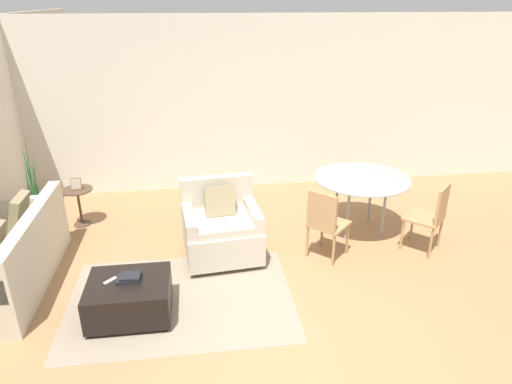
{
  "coord_description": "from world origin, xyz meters",
  "views": [
    {
      "loc": [
        -0.67,
        -3.4,
        2.97
      ],
      "look_at": [
        0.02,
        1.73,
        0.75
      ],
      "focal_mm": 32.0,
      "sensor_mm": 36.0,
      "label": 1
    }
  ],
  "objects_px": {
    "book_stack": "(129,278)",
    "dining_chair_near_left": "(325,220)",
    "tv_remote_primary": "(110,280)",
    "potted_plant": "(39,212)",
    "side_table": "(79,200)",
    "armchair": "(221,229)",
    "dining_chair_near_right": "(432,214)",
    "dining_table": "(362,183)",
    "ottoman": "(130,297)",
    "picture_frame": "(76,184)",
    "couch": "(10,261)"
  },
  "relations": [
    {
      "from": "side_table",
      "to": "dining_chair_near_right",
      "type": "xyz_separation_m",
      "value": [
        4.49,
        -1.33,
        0.14
      ]
    },
    {
      "from": "dining_chair_near_left",
      "to": "tv_remote_primary",
      "type": "bearing_deg",
      "value": -162.22
    },
    {
      "from": "tv_remote_primary",
      "to": "picture_frame",
      "type": "height_order",
      "value": "picture_frame"
    },
    {
      "from": "couch",
      "to": "dining_chair_near_left",
      "type": "xyz_separation_m",
      "value": [
        3.59,
        0.08,
        0.22
      ]
    },
    {
      "from": "ottoman",
      "to": "potted_plant",
      "type": "distance_m",
      "value": 2.57
    },
    {
      "from": "book_stack",
      "to": "dining_chair_near_left",
      "type": "xyz_separation_m",
      "value": [
        2.2,
        0.78,
        0.09
      ]
    },
    {
      "from": "ottoman",
      "to": "dining_chair_near_left",
      "type": "relative_size",
      "value": 0.89
    },
    {
      "from": "dining_table",
      "to": "dining_chair_near_right",
      "type": "height_order",
      "value": "dining_chair_near_right"
    },
    {
      "from": "book_stack",
      "to": "dining_table",
      "type": "relative_size",
      "value": 0.19
    },
    {
      "from": "book_stack",
      "to": "couch",
      "type": "bearing_deg",
      "value": 153.04
    },
    {
      "from": "potted_plant",
      "to": "dining_chair_near_left",
      "type": "bearing_deg",
      "value": -19.53
    },
    {
      "from": "ottoman",
      "to": "picture_frame",
      "type": "distance_m",
      "value": 2.37
    },
    {
      "from": "dining_chair_near_right",
      "to": "picture_frame",
      "type": "bearing_deg",
      "value": 163.44
    },
    {
      "from": "armchair",
      "to": "dining_chair_near_left",
      "type": "relative_size",
      "value": 1.07
    },
    {
      "from": "ottoman",
      "to": "book_stack",
      "type": "distance_m",
      "value": 0.21
    },
    {
      "from": "tv_remote_primary",
      "to": "dining_chair_near_left",
      "type": "xyz_separation_m",
      "value": [
        2.39,
        0.77,
        0.12
      ]
    },
    {
      "from": "potted_plant",
      "to": "side_table",
      "type": "xyz_separation_m",
      "value": [
        0.54,
        0.03,
        0.14
      ]
    },
    {
      "from": "potted_plant",
      "to": "dining_table",
      "type": "distance_m",
      "value": 4.43
    },
    {
      "from": "side_table",
      "to": "book_stack",
      "type": "bearing_deg",
      "value": -66.06
    },
    {
      "from": "dining_table",
      "to": "dining_chair_near_left",
      "type": "height_order",
      "value": "dining_chair_near_left"
    },
    {
      "from": "tv_remote_primary",
      "to": "dining_chair_near_right",
      "type": "distance_m",
      "value": 3.82
    },
    {
      "from": "book_stack",
      "to": "picture_frame",
      "type": "relative_size",
      "value": 1.45
    },
    {
      "from": "book_stack",
      "to": "tv_remote_primary",
      "type": "xyz_separation_m",
      "value": [
        -0.19,
        0.02,
        -0.02
      ]
    },
    {
      "from": "dining_table",
      "to": "dining_chair_near_right",
      "type": "xyz_separation_m",
      "value": [
        0.67,
        -0.67,
        -0.18
      ]
    },
    {
      "from": "dining_chair_near_left",
      "to": "dining_chair_near_right",
      "type": "bearing_deg",
      "value": 0.0
    },
    {
      "from": "armchair",
      "to": "dining_chair_near_right",
      "type": "xyz_separation_m",
      "value": [
        2.58,
        -0.22,
        0.14
      ]
    },
    {
      "from": "book_stack",
      "to": "dining_chair_near_left",
      "type": "distance_m",
      "value": 2.34
    },
    {
      "from": "couch",
      "to": "armchair",
      "type": "relative_size",
      "value": 2.01
    },
    {
      "from": "book_stack",
      "to": "armchair",
      "type": "bearing_deg",
      "value": 45.89
    },
    {
      "from": "armchair",
      "to": "book_stack",
      "type": "xyz_separation_m",
      "value": [
        -0.97,
        -1.0,
        0.05
      ]
    },
    {
      "from": "dining_table",
      "to": "dining_chair_near_left",
      "type": "distance_m",
      "value": 0.97
    },
    {
      "from": "couch",
      "to": "armchair",
      "type": "height_order",
      "value": "armchair"
    },
    {
      "from": "book_stack",
      "to": "dining_table",
      "type": "xyz_separation_m",
      "value": [
        2.88,
        1.45,
        0.27
      ]
    },
    {
      "from": "armchair",
      "to": "ottoman",
      "type": "distance_m",
      "value": 1.43
    },
    {
      "from": "book_stack",
      "to": "tv_remote_primary",
      "type": "distance_m",
      "value": 0.19
    },
    {
      "from": "ottoman",
      "to": "side_table",
      "type": "height_order",
      "value": "side_table"
    },
    {
      "from": "ottoman",
      "to": "side_table",
      "type": "bearing_deg",
      "value": 113.25
    },
    {
      "from": "ottoman",
      "to": "dining_table",
      "type": "distance_m",
      "value": 3.29
    },
    {
      "from": "couch",
      "to": "dining_chair_near_right",
      "type": "height_order",
      "value": "dining_chair_near_right"
    },
    {
      "from": "book_stack",
      "to": "picture_frame",
      "type": "xyz_separation_m",
      "value": [
        -0.94,
        2.12,
        0.2
      ]
    },
    {
      "from": "ottoman",
      "to": "dining_table",
      "type": "bearing_deg",
      "value": 27.13
    },
    {
      "from": "side_table",
      "to": "dining_table",
      "type": "height_order",
      "value": "dining_table"
    },
    {
      "from": "armchair",
      "to": "potted_plant",
      "type": "distance_m",
      "value": 2.68
    },
    {
      "from": "potted_plant",
      "to": "side_table",
      "type": "bearing_deg",
      "value": 2.97
    },
    {
      "from": "tv_remote_primary",
      "to": "side_table",
      "type": "relative_size",
      "value": 0.25
    },
    {
      "from": "tv_remote_primary",
      "to": "dining_table",
      "type": "height_order",
      "value": "dining_table"
    },
    {
      "from": "tv_remote_primary",
      "to": "picture_frame",
      "type": "bearing_deg",
      "value": 109.7
    },
    {
      "from": "couch",
      "to": "dining_table",
      "type": "bearing_deg",
      "value": 10.0
    },
    {
      "from": "book_stack",
      "to": "potted_plant",
      "type": "relative_size",
      "value": 0.19
    },
    {
      "from": "tv_remote_primary",
      "to": "dining_chair_near_left",
      "type": "bearing_deg",
      "value": 17.78
    }
  ]
}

